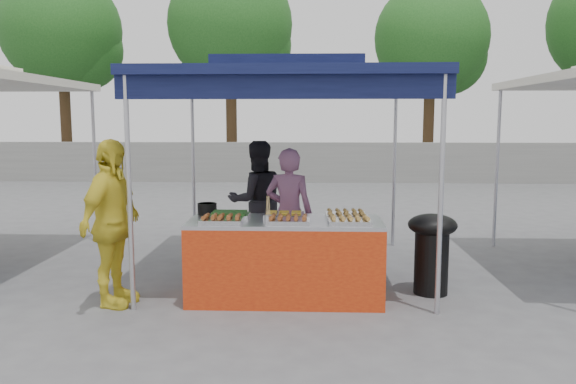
{
  "coord_description": "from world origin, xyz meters",
  "views": [
    {
      "loc": [
        0.26,
        -5.83,
        1.89
      ],
      "look_at": [
        0.0,
        0.6,
        1.05
      ],
      "focal_mm": 35.0,
      "sensor_mm": 36.0,
      "label": 1
    }
  ],
  "objects_px": {
    "cooking_pot": "(207,209)",
    "vendor_woman": "(289,213)",
    "helper_man": "(257,201)",
    "vendor_table": "(285,260)",
    "wok_burner": "(432,246)",
    "customer_person": "(112,223)"
  },
  "relations": [
    {
      "from": "cooking_pot",
      "to": "vendor_woman",
      "type": "height_order",
      "value": "vendor_woman"
    },
    {
      "from": "cooking_pot",
      "to": "helper_man",
      "type": "distance_m",
      "value": 1.42
    },
    {
      "from": "vendor_table",
      "to": "vendor_woman",
      "type": "distance_m",
      "value": 0.9
    },
    {
      "from": "vendor_table",
      "to": "vendor_woman",
      "type": "bearing_deg",
      "value": 89.5
    },
    {
      "from": "helper_man",
      "to": "vendor_woman",
      "type": "bearing_deg",
      "value": 99.63
    },
    {
      "from": "vendor_table",
      "to": "wok_burner",
      "type": "xyz_separation_m",
      "value": [
        1.57,
        0.25,
        0.1
      ]
    },
    {
      "from": "vendor_table",
      "to": "customer_person",
      "type": "relative_size",
      "value": 1.18
    },
    {
      "from": "customer_person",
      "to": "wok_burner",
      "type": "bearing_deg",
      "value": -70.11
    },
    {
      "from": "vendor_table",
      "to": "helper_man",
      "type": "xyz_separation_m",
      "value": [
        -0.45,
        1.66,
        0.38
      ]
    },
    {
      "from": "helper_man",
      "to": "customer_person",
      "type": "relative_size",
      "value": 0.95
    },
    {
      "from": "vendor_table",
      "to": "helper_man",
      "type": "bearing_deg",
      "value": 105.29
    },
    {
      "from": "vendor_woman",
      "to": "customer_person",
      "type": "height_order",
      "value": "customer_person"
    },
    {
      "from": "vendor_table",
      "to": "wok_burner",
      "type": "distance_m",
      "value": 1.6
    },
    {
      "from": "wok_burner",
      "to": "helper_man",
      "type": "xyz_separation_m",
      "value": [
        -2.03,
        1.41,
        0.28
      ]
    },
    {
      "from": "wok_burner",
      "to": "vendor_woman",
      "type": "relative_size",
      "value": 0.57
    },
    {
      "from": "wok_burner",
      "to": "vendor_woman",
      "type": "height_order",
      "value": "vendor_woman"
    },
    {
      "from": "vendor_table",
      "to": "customer_person",
      "type": "xyz_separation_m",
      "value": [
        -1.74,
        -0.26,
        0.42
      ]
    },
    {
      "from": "wok_burner",
      "to": "helper_man",
      "type": "height_order",
      "value": "helper_man"
    },
    {
      "from": "vendor_table",
      "to": "vendor_woman",
      "type": "height_order",
      "value": "vendor_woman"
    },
    {
      "from": "wok_burner",
      "to": "customer_person",
      "type": "xyz_separation_m",
      "value": [
        -3.31,
        -0.51,
        0.32
      ]
    },
    {
      "from": "customer_person",
      "to": "vendor_woman",
      "type": "bearing_deg",
      "value": -46.97
    },
    {
      "from": "cooking_pot",
      "to": "customer_person",
      "type": "bearing_deg",
      "value": -146.75
    }
  ]
}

